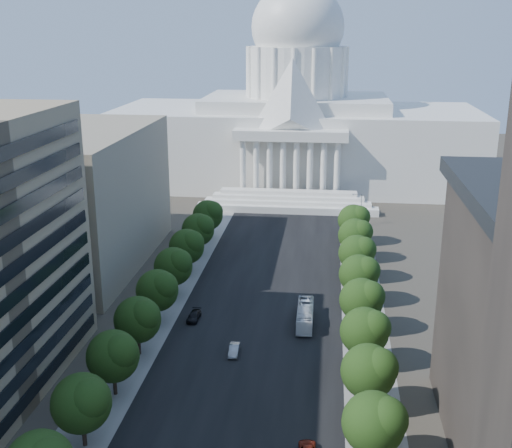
% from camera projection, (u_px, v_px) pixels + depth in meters
% --- Properties ---
extents(road_asphalt, '(30.00, 260.00, 0.01)m').
position_uv_depth(road_asphalt, '(267.00, 288.00, 131.04)').
color(road_asphalt, black).
rests_on(road_asphalt, ground).
extents(sidewalk_left, '(8.00, 260.00, 0.02)m').
position_uv_depth(sidewalk_left, '(177.00, 284.00, 133.16)').
color(sidewalk_left, gray).
rests_on(sidewalk_left, ground).
extents(sidewalk_right, '(8.00, 260.00, 0.02)m').
position_uv_depth(sidewalk_right, '(361.00, 292.00, 128.93)').
color(sidewalk_right, gray).
rests_on(sidewalk_right, ground).
extents(capitol, '(120.00, 56.00, 73.00)m').
position_uv_depth(capitol, '(296.00, 123.00, 215.20)').
color(capitol, white).
rests_on(capitol, ground).
extents(office_block_left_far, '(38.00, 52.00, 30.00)m').
position_uv_depth(office_block_left_far, '(56.00, 198.00, 141.45)').
color(office_block_left_far, gray).
rests_on(office_block_left_far, ground).
extents(tree_l_c, '(7.79, 7.60, 9.97)m').
position_uv_depth(tree_l_c, '(83.00, 402.00, 79.67)').
color(tree_l_c, '#33261C').
rests_on(tree_l_c, ground).
extents(tree_l_d, '(7.79, 7.60, 9.97)m').
position_uv_depth(tree_l_d, '(115.00, 355.00, 91.06)').
color(tree_l_d, '#33261C').
rests_on(tree_l_d, ground).
extents(tree_l_e, '(7.79, 7.60, 9.97)m').
position_uv_depth(tree_l_e, '(139.00, 319.00, 102.45)').
color(tree_l_e, '#33261C').
rests_on(tree_l_e, ground).
extents(tree_l_f, '(7.79, 7.60, 9.97)m').
position_uv_depth(tree_l_f, '(159.00, 289.00, 113.84)').
color(tree_l_f, '#33261C').
rests_on(tree_l_f, ground).
extents(tree_l_g, '(7.79, 7.60, 9.97)m').
position_uv_depth(tree_l_g, '(175.00, 265.00, 125.23)').
color(tree_l_g, '#33261C').
rests_on(tree_l_g, ground).
extents(tree_l_h, '(7.79, 7.60, 9.97)m').
position_uv_depth(tree_l_h, '(188.00, 246.00, 136.62)').
color(tree_l_h, '#33261C').
rests_on(tree_l_h, ground).
extents(tree_l_i, '(7.79, 7.60, 9.97)m').
position_uv_depth(tree_l_i, '(199.00, 229.00, 148.00)').
color(tree_l_i, '#33261C').
rests_on(tree_l_i, ground).
extents(tree_l_j, '(7.79, 7.60, 9.97)m').
position_uv_depth(tree_l_j, '(209.00, 214.00, 159.39)').
color(tree_l_j, '#33261C').
rests_on(tree_l_j, ground).
extents(tree_r_c, '(7.79, 7.60, 9.97)m').
position_uv_depth(tree_r_c, '(376.00, 422.00, 75.67)').
color(tree_r_c, '#33261C').
rests_on(tree_r_c, ground).
extents(tree_r_d, '(7.79, 7.60, 9.97)m').
position_uv_depth(tree_r_d, '(371.00, 370.00, 87.06)').
color(tree_r_d, '#33261C').
rests_on(tree_r_d, ground).
extents(tree_r_e, '(7.79, 7.60, 9.97)m').
position_uv_depth(tree_r_e, '(367.00, 330.00, 98.44)').
color(tree_r_e, '#33261C').
rests_on(tree_r_e, ground).
extents(tree_r_f, '(7.79, 7.60, 9.97)m').
position_uv_depth(tree_r_f, '(363.00, 299.00, 109.83)').
color(tree_r_f, '#33261C').
rests_on(tree_r_f, ground).
extents(tree_r_g, '(7.79, 7.60, 9.97)m').
position_uv_depth(tree_r_g, '(361.00, 273.00, 121.22)').
color(tree_r_g, '#33261C').
rests_on(tree_r_g, ground).
extents(tree_r_h, '(7.79, 7.60, 9.97)m').
position_uv_depth(tree_r_h, '(358.00, 252.00, 132.61)').
color(tree_r_h, '#33261C').
rests_on(tree_r_h, ground).
extents(tree_r_i, '(7.79, 7.60, 9.97)m').
position_uv_depth(tree_r_i, '(357.00, 234.00, 144.00)').
color(tree_r_i, '#33261C').
rests_on(tree_r_i, ground).
extents(tree_r_j, '(7.79, 7.60, 9.97)m').
position_uv_depth(tree_r_j, '(355.00, 219.00, 155.39)').
color(tree_r_j, '#33261C').
rests_on(tree_r_j, ground).
extents(streetlight_b, '(2.61, 0.44, 9.00)m').
position_uv_depth(streetlight_b, '(390.00, 432.00, 74.91)').
color(streetlight_b, gray).
rests_on(streetlight_b, ground).
extents(streetlight_c, '(2.61, 0.44, 9.00)m').
position_uv_depth(streetlight_c, '(377.00, 334.00, 98.64)').
color(streetlight_c, gray).
rests_on(streetlight_c, ground).
extents(streetlight_d, '(2.61, 0.44, 9.00)m').
position_uv_depth(streetlight_d, '(369.00, 275.00, 122.37)').
color(streetlight_d, gray).
rests_on(streetlight_d, ground).
extents(streetlight_e, '(2.61, 0.44, 9.00)m').
position_uv_depth(streetlight_e, '(363.00, 234.00, 146.09)').
color(streetlight_e, gray).
rests_on(streetlight_e, ground).
extents(streetlight_f, '(2.61, 0.44, 9.00)m').
position_uv_depth(streetlight_f, '(359.00, 205.00, 169.82)').
color(streetlight_f, gray).
rests_on(streetlight_f, ground).
extents(car_silver, '(1.71, 4.52, 1.47)m').
position_uv_depth(car_silver, '(234.00, 350.00, 104.38)').
color(car_silver, '#97989E').
rests_on(car_silver, ground).
extents(car_dark_b, '(2.14, 4.95, 1.42)m').
position_uv_depth(car_dark_b, '(194.00, 316.00, 116.53)').
color(car_dark_b, black).
rests_on(car_dark_b, ground).
extents(city_bus, '(2.93, 11.96, 3.32)m').
position_uv_depth(city_bus, '(305.00, 315.00, 114.82)').
color(city_bus, white).
rests_on(city_bus, ground).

